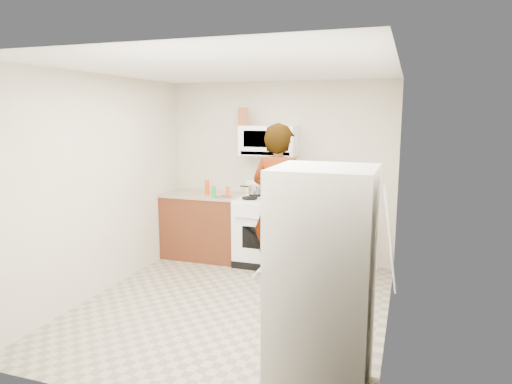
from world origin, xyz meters
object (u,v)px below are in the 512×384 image
at_px(microwave, 269,141).
at_px(saucepan, 255,189).
at_px(kettle, 331,191).
at_px(person, 279,205).
at_px(fridge, 322,285).
at_px(gas_range, 266,230).

relative_size(microwave, saucepan, 3.68).
bearing_deg(kettle, person, -98.85).
bearing_deg(fridge, saucepan, 117.51).
bearing_deg(kettle, gas_range, -144.38).
distance_m(person, saucepan, 0.97).
relative_size(fridge, saucepan, 8.23).
bearing_deg(microwave, saucepan, 172.00).
bearing_deg(person, microwave, -51.28).
relative_size(gas_range, saucepan, 5.47).
relative_size(person, kettle, 10.29).
bearing_deg(microwave, fridge, -65.73).
xyz_separation_m(person, saucepan, (-0.56, 0.79, 0.03)).
distance_m(gas_range, kettle, 1.03).
xyz_separation_m(person, fridge, (0.93, -2.10, -0.13)).
height_order(fridge, saucepan, fridge).
bearing_deg(fridge, gas_range, 115.43).
bearing_deg(fridge, kettle, 98.60).
relative_size(gas_range, kettle, 5.95).
distance_m(gas_range, person, 0.88).
bearing_deg(person, kettle, -106.72).
relative_size(gas_range, person, 0.58).
bearing_deg(saucepan, fridge, -62.65).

